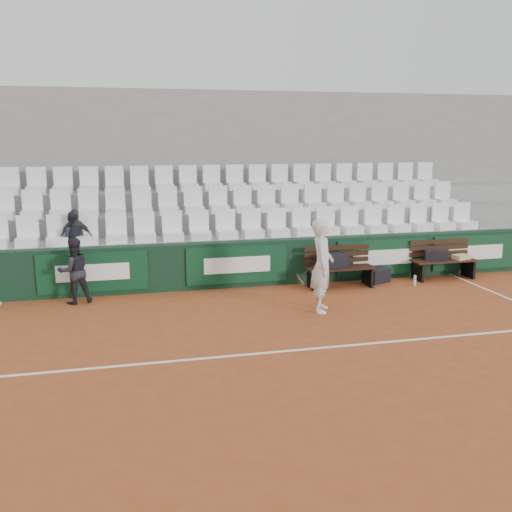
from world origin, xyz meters
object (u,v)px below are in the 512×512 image
Objects in this scene: sports_bag_right at (436,255)px; sports_bag_ground at (378,276)px; water_bottle_near at (315,283)px; water_bottle_far at (415,280)px; bench_left at (340,277)px; bench_right at (443,269)px; sports_bag_left at (332,261)px; tennis_player at (322,266)px; spectator_c at (72,217)px; spectator_b at (75,216)px; ball_kid at (74,271)px.

sports_bag_right is 1.45m from sports_bag_ground.
water_bottle_far is at bearing -6.76° from water_bottle_near.
bench_left is 2.41m from sports_bag_right.
sports_bag_left is (-2.79, -0.14, 0.37)m from bench_right.
bench_left is at bearing 57.21° from tennis_player.
bench_right is at bearing -1.07° from sports_bag_ground.
sports_bag_right is 0.92m from water_bottle_far.
sports_bag_right reaches higher than water_bottle_far.
spectator_c is (-4.60, 2.66, 0.69)m from tennis_player.
spectator_b is at bearing 169.25° from water_bottle_far.
sports_bag_left is 1.93m from water_bottle_far.
sports_bag_ground is 2.20× the size of water_bottle_near.
bench_right is at bearing 5.85° from sports_bag_right.
water_bottle_near is at bearing 171.48° from spectator_c.
bench_right is 2.25× the size of sports_bag_left.
bench_right is 1.62m from sports_bag_ground.
spectator_b is (-5.52, 1.12, 1.37)m from bench_left.
spectator_c is (-7.26, 1.37, 1.45)m from water_bottle_far.
water_bottle_far is at bearing 158.38° from ball_kid.
ball_kid reaches higher than bench_left.
bench_right reaches higher than water_bottle_far.
spectator_c is (-6.58, 0.93, 1.41)m from sports_bag_ground.
water_bottle_near is 0.13× the size of tennis_player.
sports_bag_right is at bearing 2.71° from sports_bag_left.
sports_bag_left reaches higher than sports_bag_ground.
bench_left reaches higher than sports_bag_ground.
sports_bag_left is 1.26m from sports_bag_ground.
water_bottle_near is 1.79m from tennis_player.
sports_bag_ground is 0.45× the size of spectator_c.
spectator_c reaches higher than water_bottle_far.
ball_kid is (-6.52, -0.11, 0.50)m from sports_bag_ground.
bench_right is (2.61, 0.16, 0.00)m from bench_left.
bench_left is at bearing -4.88° from sports_bag_left.
water_bottle_near is 5.30m from spectator_b.
bench_left is 5.80m from spectator_b.
water_bottle_near is 0.20× the size of spectator_c.
sports_bag_left is 1.33× the size of sports_bag_right.
tennis_player is 1.34× the size of ball_kid.
sports_bag_left is 2.93× the size of water_bottle_far.
bench_left is 0.57m from water_bottle_near.
water_bottle_near is at bearing 177.69° from bench_left.
sports_bag_right is 0.42× the size of spectator_b.
water_bottle_near is at bearing 74.47° from tennis_player.
tennis_player is (-0.43, -1.56, 0.76)m from water_bottle_near.
bench_left is at bearing 160.10° from ball_kid.
bench_left is 1.15× the size of ball_kid.
sports_bag_ground is 0.43× the size of spectator_b.
bench_left is 1.01m from sports_bag_ground.
spectator_c is at bearing 169.35° from water_bottle_far.
sports_bag_ground is at bearing 10.95° from bench_left.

